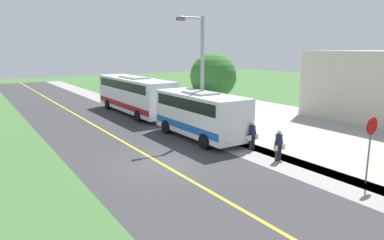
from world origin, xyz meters
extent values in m
plane|color=#3D6633|center=(0.00, 0.00, 0.00)|extent=(120.00, 120.00, 0.00)
cube|color=#333335|center=(0.00, 0.00, 0.00)|extent=(8.00, 100.00, 0.01)
cube|color=gray|center=(-5.20, 0.00, 0.00)|extent=(2.40, 100.00, 0.01)
cube|color=#9E9991|center=(-12.40, 3.00, 0.00)|extent=(14.00, 36.00, 0.01)
cube|color=gold|center=(0.00, 0.00, 0.01)|extent=(0.16, 100.00, 0.00)
cube|color=white|center=(-4.56, -3.08, 1.61)|extent=(2.51, 7.29, 2.51)
cube|color=blue|center=(-4.56, -3.08, 0.90)|extent=(2.55, 7.14, 0.44)
cube|color=black|center=(-4.56, -3.08, 2.31)|extent=(2.55, 6.56, 0.70)
cube|color=gray|center=(-4.56, -3.08, 2.92)|extent=(1.51, 2.19, 0.12)
cylinder|color=black|center=(-5.81, -0.82, 0.45)|extent=(0.25, 0.90, 0.90)
cylinder|color=black|center=(-3.30, -0.82, 0.45)|extent=(0.25, 0.90, 0.90)
cylinder|color=black|center=(-5.81, -5.34, 0.45)|extent=(0.25, 0.90, 0.90)
cylinder|color=black|center=(-3.30, -5.34, 0.45)|extent=(0.25, 0.90, 0.90)
sphere|color=#F2EACC|center=(-5.25, 0.59, 0.70)|extent=(0.20, 0.20, 0.20)
sphere|color=#F2EACC|center=(-3.87, 0.59, 0.70)|extent=(0.20, 0.20, 0.20)
cube|color=white|center=(-4.56, -13.33, 1.74)|extent=(2.52, 11.01, 2.78)
cube|color=maroon|center=(-4.56, -13.33, 0.90)|extent=(2.56, 10.79, 0.44)
cube|color=black|center=(-4.56, -13.33, 2.58)|extent=(2.56, 9.91, 0.70)
cube|color=gray|center=(-4.56, -13.33, 3.19)|extent=(1.51, 3.30, 0.12)
cylinder|color=black|center=(-5.82, -9.92, 0.45)|extent=(0.25, 0.90, 0.90)
cylinder|color=black|center=(-3.30, -9.92, 0.45)|extent=(0.25, 0.90, 0.90)
cylinder|color=black|center=(-5.82, -16.74, 0.45)|extent=(0.25, 0.90, 0.90)
cylinder|color=black|center=(-3.30, -16.74, 0.45)|extent=(0.25, 0.90, 0.90)
sphere|color=#F2EACC|center=(-5.26, -7.81, 0.70)|extent=(0.20, 0.20, 0.20)
sphere|color=#F2EACC|center=(-3.87, -7.81, 0.70)|extent=(0.20, 0.20, 0.20)
cylinder|color=#262628|center=(-5.37, 2.94, 0.39)|extent=(0.18, 0.18, 0.78)
cylinder|color=#262628|center=(-5.17, 2.94, 0.39)|extent=(0.18, 0.18, 0.78)
cylinder|color=#1E2347|center=(-5.27, 2.94, 1.09)|extent=(0.34, 0.34, 0.62)
sphere|color=beige|center=(-5.27, 2.94, 1.50)|extent=(0.21, 0.21, 0.21)
cylinder|color=#1E2347|center=(-5.45, 2.94, 1.12)|extent=(0.27, 0.10, 0.56)
cube|color=white|center=(-5.53, 2.99, 0.71)|extent=(0.20, 0.12, 0.28)
cylinder|color=#1E2347|center=(-5.08, 2.94, 1.12)|extent=(0.27, 0.10, 0.56)
cube|color=beige|center=(-5.01, 2.99, 0.71)|extent=(0.20, 0.12, 0.28)
cylinder|color=#262628|center=(-5.63, 0.70, 0.39)|extent=(0.18, 0.18, 0.78)
cylinder|color=#262628|center=(-5.43, 0.70, 0.39)|extent=(0.18, 0.18, 0.78)
cylinder|color=#1E2347|center=(-5.53, 0.70, 1.09)|extent=(0.34, 0.34, 0.62)
sphere|color=beige|center=(-5.53, 0.70, 1.51)|extent=(0.21, 0.21, 0.21)
cylinder|color=#1E2347|center=(-5.71, 0.70, 1.12)|extent=(0.27, 0.10, 0.56)
cube|color=beige|center=(-5.79, 0.75, 0.72)|extent=(0.20, 0.12, 0.28)
cylinder|color=#1E2347|center=(-5.35, 0.70, 1.12)|extent=(0.27, 0.10, 0.56)
cube|color=white|center=(-5.27, 0.75, 0.72)|extent=(0.20, 0.12, 0.28)
cylinder|color=slate|center=(-6.10, 7.16, 1.10)|extent=(0.07, 0.07, 2.20)
cylinder|color=red|center=(-6.10, 7.18, 2.50)|extent=(0.76, 0.03, 0.76)
cylinder|color=#9E9EA3|center=(-5.00, -3.53, 3.81)|extent=(0.24, 0.24, 7.62)
cylinder|color=#9E9EA3|center=(-4.20, -3.53, 7.47)|extent=(1.60, 0.14, 0.14)
cube|color=#59595B|center=(-3.40, -3.53, 7.37)|extent=(0.50, 0.24, 0.20)
cylinder|color=#4C3826|center=(-7.40, -5.60, 1.20)|extent=(0.36, 0.36, 2.40)
sphere|color=#2D6B28|center=(-7.40, -5.60, 3.67)|extent=(3.37, 3.37, 3.37)
camera|label=1|loc=(7.76, 14.88, 5.63)|focal=32.61mm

